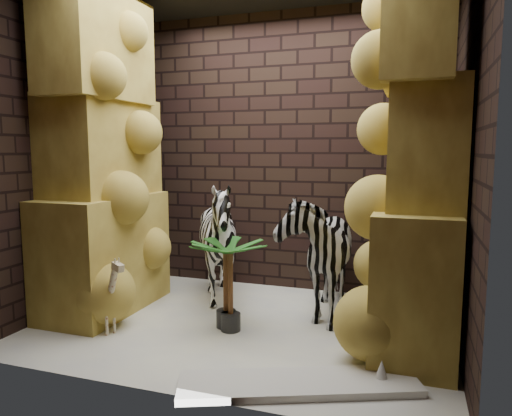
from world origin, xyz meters
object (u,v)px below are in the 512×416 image
(zebra_left, at_px, (219,249))
(zebra_right, at_px, (318,242))
(palm_front, at_px, (226,284))
(surfboard, at_px, (299,384))
(palm_back, at_px, (230,286))
(giraffe_toy, at_px, (104,292))

(zebra_left, bearing_deg, zebra_right, 20.01)
(zebra_left, distance_m, palm_front, 0.65)
(zebra_right, xyz_separation_m, surfboard, (0.17, -1.45, -0.65))
(zebra_left, distance_m, surfboard, 1.87)
(palm_front, xyz_separation_m, palm_back, (0.07, -0.06, 0.01))
(giraffe_toy, xyz_separation_m, palm_back, (1.00, 0.36, 0.05))
(palm_front, height_order, surfboard, palm_front)
(zebra_left, relative_size, giraffe_toy, 1.80)
(zebra_left, height_order, palm_back, zebra_left)
(palm_back, distance_m, surfboard, 1.15)
(zebra_right, height_order, zebra_left, zebra_right)
(palm_back, bearing_deg, surfboard, -44.53)
(palm_front, bearing_deg, surfboard, -44.37)
(giraffe_toy, relative_size, palm_back, 0.88)
(zebra_left, xyz_separation_m, palm_front, (0.29, -0.55, -0.18))
(zebra_right, xyz_separation_m, palm_back, (-0.61, -0.68, -0.29))
(zebra_left, distance_m, palm_back, 0.73)
(zebra_right, bearing_deg, palm_back, -137.34)
(palm_front, bearing_deg, palm_back, -42.42)
(zebra_left, height_order, surfboard, zebra_left)
(giraffe_toy, bearing_deg, surfboard, 10.81)
(palm_back, bearing_deg, palm_front, 137.58)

